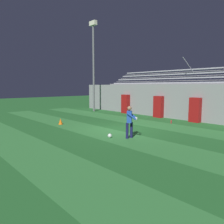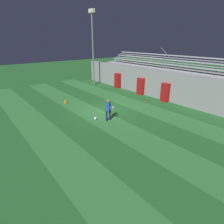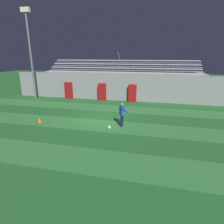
% 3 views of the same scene
% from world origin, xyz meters
% --- Properties ---
extents(ground_plane, '(80.00, 80.00, 0.00)m').
position_xyz_m(ground_plane, '(0.00, 0.00, 0.00)').
color(ground_plane, '#236028').
extents(turf_stripe_near, '(28.00, 2.24, 0.01)m').
position_xyz_m(turf_stripe_near, '(0.00, -6.00, 0.00)').
color(turf_stripe_near, '#337A38').
rests_on(turf_stripe_near, ground).
extents(turf_stripe_mid, '(28.00, 2.24, 0.01)m').
position_xyz_m(turf_stripe_mid, '(0.00, -1.51, 0.00)').
color(turf_stripe_mid, '#337A38').
rests_on(turf_stripe_mid, ground).
extents(turf_stripe_far, '(28.00, 2.24, 0.01)m').
position_xyz_m(turf_stripe_far, '(0.00, 2.97, 0.00)').
color(turf_stripe_far, '#337A38').
rests_on(turf_stripe_far, ground).
extents(back_wall, '(24.00, 0.60, 2.80)m').
position_xyz_m(back_wall, '(0.00, 6.50, 1.40)').
color(back_wall, gray).
rests_on(back_wall, ground).
extents(padding_pillar_gate_left, '(0.80, 0.44, 1.83)m').
position_xyz_m(padding_pillar_gate_left, '(-1.65, 5.95, 0.91)').
color(padding_pillar_gate_left, maroon).
rests_on(padding_pillar_gate_left, ground).
extents(padding_pillar_gate_right, '(0.80, 0.44, 1.83)m').
position_xyz_m(padding_pillar_gate_right, '(1.65, 5.95, 0.91)').
color(padding_pillar_gate_right, maroon).
rests_on(padding_pillar_gate_right, ground).
extents(padding_pillar_far_left, '(0.80, 0.44, 1.83)m').
position_xyz_m(padding_pillar_far_left, '(-5.59, 5.95, 0.91)').
color(padding_pillar_far_left, maroon).
rests_on(padding_pillar_far_left, ground).
extents(bleacher_stand, '(18.00, 3.35, 5.03)m').
position_xyz_m(bleacher_stand, '(-0.00, 8.49, 1.50)').
color(bleacher_stand, gray).
rests_on(bleacher_stand, ground).
extents(floodlight_pole, '(0.90, 0.36, 9.23)m').
position_xyz_m(floodlight_pole, '(-8.98, 4.62, 5.73)').
color(floodlight_pole, slate).
rests_on(floodlight_pole, ground).
extents(goalkeeper, '(0.73, 0.74, 1.67)m').
position_xyz_m(goalkeeper, '(1.87, -1.28, 0.95)').
color(goalkeeper, '#19194C').
rests_on(goalkeeper, ground).
extents(soccer_ball, '(0.22, 0.22, 0.22)m').
position_xyz_m(soccer_ball, '(1.12, -2.00, 0.11)').
color(soccer_ball, white).
rests_on(soccer_ball, ground).
extents(traffic_cone, '(0.30, 0.30, 0.42)m').
position_xyz_m(traffic_cone, '(-4.16, -1.96, 0.21)').
color(traffic_cone, orange).
rests_on(traffic_cone, ground).
extents(water_bottle, '(0.07, 0.07, 0.24)m').
position_xyz_m(water_bottle, '(0.81, 4.15, 0.12)').
color(water_bottle, red).
rests_on(water_bottle, ground).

